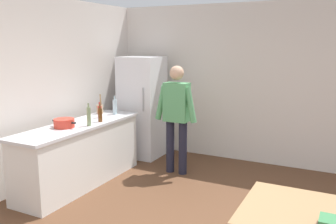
{
  "coord_description": "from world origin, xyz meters",
  "views": [
    {
      "loc": [
        1.41,
        -3.11,
        2.04
      ],
      "look_at": [
        -0.83,
        1.31,
        1.09
      ],
      "focal_mm": 38.64,
      "sensor_mm": 36.0,
      "label": 1
    }
  ],
  "objects_px": {
    "person": "(177,112)",
    "bottle_sauce_red": "(100,112)",
    "cooking_pot": "(64,123)",
    "bottle_beer_brown": "(100,115)",
    "bottle_vinegar_tall": "(89,116)",
    "book_stack": "(336,224)",
    "bottle_water_clear": "(115,107)",
    "refrigerator": "(142,107)",
    "utensil_jar": "(100,109)"
  },
  "relations": [
    {
      "from": "person",
      "to": "bottle_water_clear",
      "type": "bearing_deg",
      "value": -167.99
    },
    {
      "from": "bottle_sauce_red",
      "to": "bottle_beer_brown",
      "type": "bearing_deg",
      "value": -51.55
    },
    {
      "from": "utensil_jar",
      "to": "bottle_beer_brown",
      "type": "relative_size",
      "value": 1.23
    },
    {
      "from": "refrigerator",
      "to": "book_stack",
      "type": "xyz_separation_m",
      "value": [
        3.31,
        -2.89,
        -0.11
      ]
    },
    {
      "from": "person",
      "to": "book_stack",
      "type": "distance_m",
      "value": 3.33
    },
    {
      "from": "bottle_water_clear",
      "to": "book_stack",
      "type": "height_order",
      "value": "bottle_water_clear"
    },
    {
      "from": "person",
      "to": "bottle_sauce_red",
      "type": "xyz_separation_m",
      "value": [
        -1.05,
        -0.55,
        0.02
      ]
    },
    {
      "from": "cooking_pot",
      "to": "bottle_sauce_red",
      "type": "xyz_separation_m",
      "value": [
        0.03,
        0.76,
        0.04
      ]
    },
    {
      "from": "bottle_water_clear",
      "to": "bottle_vinegar_tall",
      "type": "bearing_deg",
      "value": -79.0
    },
    {
      "from": "bottle_water_clear",
      "to": "book_stack",
      "type": "relative_size",
      "value": 1.25
    },
    {
      "from": "utensil_jar",
      "to": "bottle_sauce_red",
      "type": "height_order",
      "value": "utensil_jar"
    },
    {
      "from": "person",
      "to": "utensil_jar",
      "type": "xyz_separation_m",
      "value": [
        -1.26,
        -0.28,
        0.0
      ]
    },
    {
      "from": "bottle_sauce_red",
      "to": "book_stack",
      "type": "relative_size",
      "value": 1.0
    },
    {
      "from": "cooking_pot",
      "to": "bottle_beer_brown",
      "type": "height_order",
      "value": "bottle_beer_brown"
    },
    {
      "from": "person",
      "to": "bottle_water_clear",
      "type": "relative_size",
      "value": 5.67
    },
    {
      "from": "cooking_pot",
      "to": "book_stack",
      "type": "bearing_deg",
      "value": -16.76
    },
    {
      "from": "person",
      "to": "cooking_pot",
      "type": "bearing_deg",
      "value": -129.68
    },
    {
      "from": "bottle_water_clear",
      "to": "bottle_sauce_red",
      "type": "bearing_deg",
      "value": -98.21
    },
    {
      "from": "person",
      "to": "bottle_water_clear",
      "type": "distance_m",
      "value": 1.03
    },
    {
      "from": "refrigerator",
      "to": "bottle_sauce_red",
      "type": "distance_m",
      "value": 1.11
    },
    {
      "from": "refrigerator",
      "to": "utensil_jar",
      "type": "bearing_deg",
      "value": -110.18
    },
    {
      "from": "refrigerator",
      "to": "bottle_sauce_red",
      "type": "xyz_separation_m",
      "value": [
        -0.1,
        -1.1,
        0.1
      ]
    },
    {
      "from": "refrigerator",
      "to": "cooking_pot",
      "type": "height_order",
      "value": "refrigerator"
    },
    {
      "from": "person",
      "to": "bottle_vinegar_tall",
      "type": "height_order",
      "value": "person"
    },
    {
      "from": "bottle_sauce_red",
      "to": "refrigerator",
      "type": "bearing_deg",
      "value": 84.63
    },
    {
      "from": "utensil_jar",
      "to": "book_stack",
      "type": "xyz_separation_m",
      "value": [
        3.61,
        -2.06,
        -0.19
      ]
    },
    {
      "from": "person",
      "to": "bottle_sauce_red",
      "type": "distance_m",
      "value": 1.19
    },
    {
      "from": "bottle_vinegar_tall",
      "to": "book_stack",
      "type": "height_order",
      "value": "bottle_vinegar_tall"
    },
    {
      "from": "bottle_beer_brown",
      "to": "book_stack",
      "type": "height_order",
      "value": "bottle_beer_brown"
    },
    {
      "from": "bottle_beer_brown",
      "to": "cooking_pot",
      "type": "bearing_deg",
      "value": -112.56
    },
    {
      "from": "cooking_pot",
      "to": "utensil_jar",
      "type": "bearing_deg",
      "value": 99.73
    },
    {
      "from": "refrigerator",
      "to": "book_stack",
      "type": "bearing_deg",
      "value": -41.16
    },
    {
      "from": "bottle_vinegar_tall",
      "to": "cooking_pot",
      "type": "bearing_deg",
      "value": -136.53
    },
    {
      "from": "person",
      "to": "bottle_water_clear",
      "type": "height_order",
      "value": "person"
    },
    {
      "from": "utensil_jar",
      "to": "bottle_beer_brown",
      "type": "bearing_deg",
      "value": -52.28
    },
    {
      "from": "cooking_pot",
      "to": "bottle_beer_brown",
      "type": "xyz_separation_m",
      "value": [
        0.22,
        0.52,
        0.05
      ]
    },
    {
      "from": "utensil_jar",
      "to": "book_stack",
      "type": "relative_size",
      "value": 1.34
    },
    {
      "from": "refrigerator",
      "to": "bottle_beer_brown",
      "type": "xyz_separation_m",
      "value": [
        0.08,
        -1.34,
        0.11
      ]
    },
    {
      "from": "bottle_vinegar_tall",
      "to": "book_stack",
      "type": "bearing_deg",
      "value": -21.6
    },
    {
      "from": "bottle_water_clear",
      "to": "book_stack",
      "type": "xyz_separation_m",
      "value": [
        3.36,
        -2.12,
        -0.24
      ]
    },
    {
      "from": "book_stack",
      "to": "bottle_beer_brown",
      "type": "bearing_deg",
      "value": 154.26
    },
    {
      "from": "cooking_pot",
      "to": "utensil_jar",
      "type": "height_order",
      "value": "utensil_jar"
    },
    {
      "from": "cooking_pot",
      "to": "utensil_jar",
      "type": "relative_size",
      "value": 1.25
    },
    {
      "from": "refrigerator",
      "to": "bottle_vinegar_tall",
      "type": "bearing_deg",
      "value": -86.07
    },
    {
      "from": "cooking_pot",
      "to": "book_stack",
      "type": "relative_size",
      "value": 1.67
    },
    {
      "from": "bottle_sauce_red",
      "to": "bottle_water_clear",
      "type": "distance_m",
      "value": 0.34
    },
    {
      "from": "bottle_beer_brown",
      "to": "bottle_water_clear",
      "type": "height_order",
      "value": "bottle_water_clear"
    },
    {
      "from": "person",
      "to": "utensil_jar",
      "type": "relative_size",
      "value": 5.31
    },
    {
      "from": "person",
      "to": "bottle_sauce_red",
      "type": "bearing_deg",
      "value": -152.55
    },
    {
      "from": "person",
      "to": "cooking_pot",
      "type": "relative_size",
      "value": 4.25
    }
  ]
}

